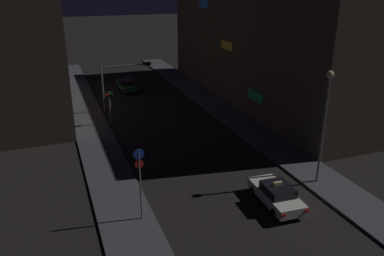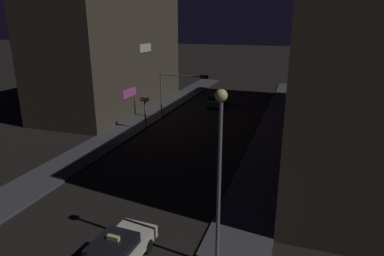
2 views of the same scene
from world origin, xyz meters
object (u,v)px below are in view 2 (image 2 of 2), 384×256
Objects in this scene: traffic_light_left_kerb at (145,106)px; street_lamp_near_block at (220,156)px; far_car at (216,100)px; traffic_light_overhead at (179,86)px; taxi at (115,253)px.

street_lamp_near_block is (11.35, -16.38, 2.79)m from traffic_light_left_kerb.
traffic_light_left_kerb is at bearing -108.42° from far_car.
far_car is at bearing 76.50° from traffic_light_overhead.
street_lamp_near_block is at bearing 19.10° from taxi.
taxi is 19.29m from traffic_light_left_kerb.
far_car is 12.66m from traffic_light_left_kerb.
traffic_light_left_kerb is 0.44× the size of street_lamp_near_block.
traffic_light_overhead is at bearing 103.33° from taxi.
taxi is 0.59× the size of street_lamp_near_block.
far_car is 1.35× the size of traffic_light_left_kerb.
taxi is 22.56m from traffic_light_overhead.
traffic_light_left_kerb reaches higher than taxi.
far_car is 0.59× the size of street_lamp_near_block.
far_car is 29.57m from street_lamp_near_block.
traffic_light_overhead is 22.39m from street_lamp_near_block.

